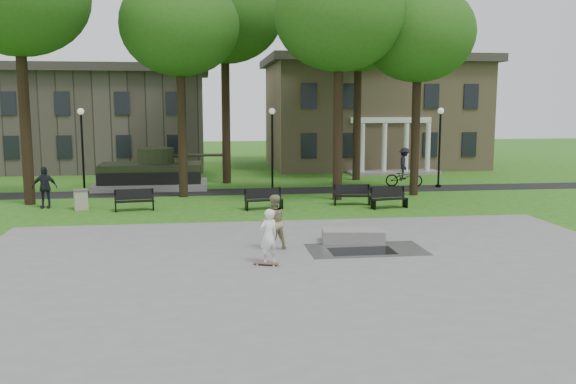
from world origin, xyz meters
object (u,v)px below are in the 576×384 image
(friend_watching, at_px, (274,222))
(cyclist, at_px, (404,171))
(skateboarder, at_px, (269,236))
(concrete_block, at_px, (353,236))
(trash_bin, at_px, (81,199))
(park_bench_0, at_px, (135,199))

(friend_watching, distance_m, cyclist, 17.75)
(skateboarder, bearing_deg, concrete_block, -168.61)
(concrete_block, height_order, friend_watching, friend_watching)
(friend_watching, xyz_separation_m, cyclist, (9.56, 14.96, -0.00))
(friend_watching, relative_size, trash_bin, 1.97)
(concrete_block, distance_m, park_bench_0, 11.64)
(skateboarder, xyz_separation_m, trash_bin, (-7.81, 11.10, -0.40))
(trash_bin, bearing_deg, concrete_block, -37.40)
(concrete_block, xyz_separation_m, friend_watching, (-2.97, -0.72, 0.72))
(park_bench_0, relative_size, trash_bin, 1.92)
(skateboarder, distance_m, trash_bin, 13.58)
(friend_watching, xyz_separation_m, park_bench_0, (-5.61, 8.59, -0.44))
(friend_watching, xyz_separation_m, trash_bin, (-8.17, 9.24, -0.48))
(concrete_block, distance_m, skateboarder, 4.26)
(friend_watching, height_order, park_bench_0, friend_watching)
(skateboarder, height_order, park_bench_0, skateboarder)
(concrete_block, distance_m, friend_watching, 3.14)
(friend_watching, bearing_deg, park_bench_0, -77.88)
(friend_watching, distance_m, trash_bin, 12.34)
(park_bench_0, bearing_deg, friend_watching, -64.58)
(skateboarder, bearing_deg, park_bench_0, -89.82)
(skateboarder, relative_size, friend_watching, 0.92)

